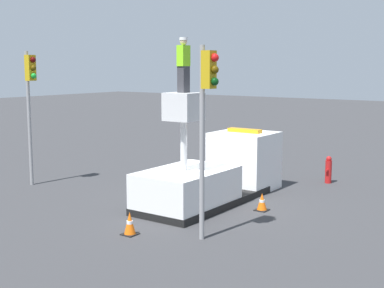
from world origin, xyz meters
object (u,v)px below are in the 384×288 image
object	(u,v)px
bucket_truck	(215,175)
traffic_light_pole	(206,104)
traffic_light_across	(30,91)
fire_hydrant	(328,170)
traffic_cone_curbside	(262,202)
traffic_cone_rear	(130,224)
worker	(184,65)

from	to	relation	value
bucket_truck	traffic_light_pole	distance (m)	5.38
bucket_truck	traffic_light_pole	bearing A→B (deg)	-150.27
traffic_light_across	bucket_truck	bearing A→B (deg)	-72.71
traffic_light_pole	fire_hydrant	size ratio (longest dim) A/B	4.75
traffic_light_across	traffic_cone_curbside	bearing A→B (deg)	-78.51
fire_hydrant	traffic_cone_rear	xyz separation A→B (m)	(-9.81, 2.09, -0.23)
bucket_truck	fire_hydrant	size ratio (longest dim) A/B	5.92
bucket_truck	traffic_cone_curbside	world-z (taller)	bucket_truck
worker	traffic_cone_curbside	size ratio (longest dim) A/B	2.96
traffic_light_across	traffic_cone_curbside	size ratio (longest dim) A/B	9.07
traffic_light_pole	traffic_cone_rear	bearing A→B (deg)	113.33
worker	fire_hydrant	distance (m)	8.41
traffic_cone_rear	traffic_cone_curbside	xyz separation A→B (m)	(4.48, -1.85, -0.04)
bucket_truck	traffic_light_pole	world-z (taller)	traffic_light_pole
fire_hydrant	worker	bearing A→B (deg)	161.32
traffic_light_pole	traffic_light_across	bearing A→B (deg)	79.80
worker	traffic_light_pole	world-z (taller)	worker
bucket_truck	traffic_light_pole	size ratio (longest dim) A/B	1.25
fire_hydrant	traffic_cone_rear	distance (m)	10.03
bucket_truck	traffic_light_across	xyz separation A→B (m)	(-2.25, 7.23, 2.87)
traffic_cone_rear	traffic_light_pole	bearing A→B (deg)	-66.67
worker	traffic_cone_rear	size ratio (longest dim) A/B	2.62
traffic_light_pole	traffic_light_across	distance (m)	9.64
traffic_cone_rear	traffic_light_across	bearing A→B (deg)	70.94
traffic_light_across	traffic_cone_rear	xyz separation A→B (m)	(-2.58, -7.47, -3.46)
traffic_light_across	traffic_light_pole	bearing A→B (deg)	-100.20
bucket_truck	traffic_light_across	size ratio (longest dim) A/B	1.24
bucket_truck	fire_hydrant	world-z (taller)	bucket_truck
traffic_light_across	worker	bearing A→B (deg)	-87.22
worker	traffic_cone_rear	world-z (taller)	worker
bucket_truck	traffic_cone_rear	distance (m)	4.87
traffic_light_pole	worker	bearing A→B (deg)	47.67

